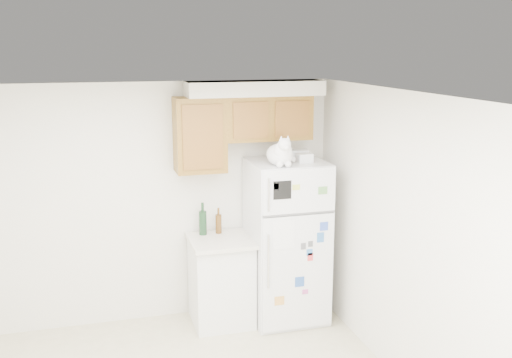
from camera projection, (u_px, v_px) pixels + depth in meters
name	position (u px, v px, depth m)	size (l,w,h in m)	color
room_shell	(190.00, 207.00, 4.46)	(3.84, 4.04, 2.52)	silver
refrigerator	(287.00, 241.00, 6.25)	(0.76, 0.78, 1.70)	white
base_counter	(221.00, 280.00, 6.22)	(0.64, 0.64, 0.92)	white
cat	(281.00, 154.00, 5.83)	(0.31, 0.45, 0.32)	white
storage_box_back	(299.00, 155.00, 6.16)	(0.18, 0.13, 0.10)	white
storage_box_front	(304.00, 158.00, 6.00)	(0.15, 0.11, 0.09)	white
bottle_green	(203.00, 219.00, 6.21)	(0.08, 0.08, 0.34)	#19381E
bottle_amber	(219.00, 221.00, 6.26)	(0.06, 0.06, 0.27)	#593814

